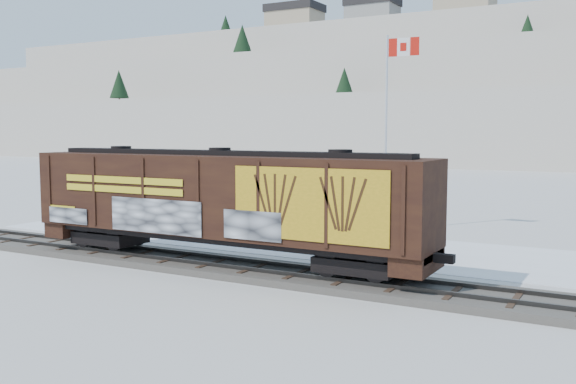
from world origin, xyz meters
The scene contains 8 objects.
ground centered at (0.00, 0.00, 0.00)m, with size 500.00×500.00×0.00m, color white.
rail_track centered at (0.00, 0.00, 0.15)m, with size 50.00×3.40×0.43m.
parking_strip centered at (0.00, 7.50, 0.01)m, with size 40.00×8.00×0.03m, color white.
hopper_railcar centered at (-1.74, -0.01, 2.95)m, with size 17.99×3.06×4.53m.
flagpole centered at (0.65, 13.14, 4.07)m, with size 2.30×0.90×11.09m.
car_silver centered at (-7.02, 7.05, 0.76)m, with size 1.72×4.27×1.46m, color silver.
car_white centered at (1.86, 6.20, 0.76)m, with size 1.55×4.45×1.46m, color silver.
car_dark centered at (3.08, 5.55, 0.73)m, with size 1.95×4.79×1.39m, color black.
Camera 1 is at (13.44, -21.58, 5.75)m, focal length 40.00 mm.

